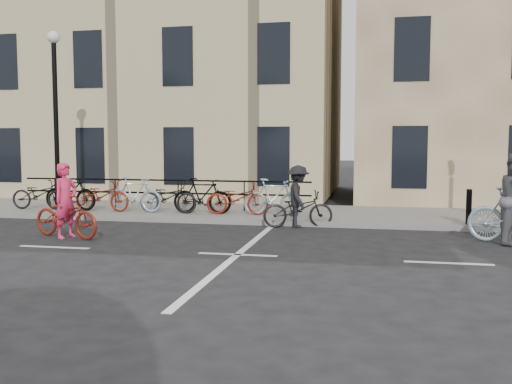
# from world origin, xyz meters

# --- Properties ---
(ground) EXTENTS (120.00, 120.00, 0.00)m
(ground) POSITION_xyz_m (0.00, 0.00, 0.00)
(ground) COLOR black
(ground) RESTS_ON ground
(sidewalk) EXTENTS (46.00, 4.00, 0.15)m
(sidewalk) POSITION_xyz_m (-4.00, 6.00, 0.07)
(sidewalk) COLOR slate
(sidewalk) RESTS_ON ground
(building_west) EXTENTS (20.00, 10.00, 10.00)m
(building_west) POSITION_xyz_m (-9.00, 13.00, 5.15)
(building_west) COLOR tan
(building_west) RESTS_ON sidewalk
(lamp_post) EXTENTS (0.36, 0.36, 5.28)m
(lamp_post) POSITION_xyz_m (-6.50, 4.40, 3.49)
(lamp_post) COLOR black
(lamp_post) RESTS_ON sidewalk
(bollard_east) EXTENTS (0.14, 0.14, 0.90)m
(bollard_east) POSITION_xyz_m (5.00, 4.25, 0.60)
(bollard_east) COLOR black
(bollard_east) RESTS_ON sidewalk
(parked_bikes) EXTENTS (9.35, 1.23, 1.05)m
(parked_bikes) POSITION_xyz_m (-3.87, 5.04, 0.65)
(parked_bikes) COLOR black
(parked_bikes) RESTS_ON sidewalk
(cyclist_pink) EXTENTS (2.08, 1.26, 1.75)m
(cyclist_pink) POSITION_xyz_m (-4.40, 1.19, 0.61)
(cyclist_pink) COLOR maroon
(cyclist_pink) RESTS_ON ground
(cyclist_dark) EXTENTS (1.94, 1.18, 1.63)m
(cyclist_dark) POSITION_xyz_m (0.70, 3.90, 0.64)
(cyclist_dark) COLOR black
(cyclist_dark) RESTS_ON ground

